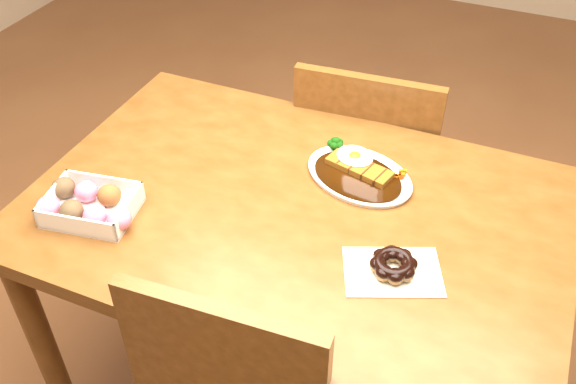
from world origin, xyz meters
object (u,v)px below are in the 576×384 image
at_px(table, 296,238).
at_px(donut_box, 88,204).
at_px(katsu_curry_plate, 359,172).
at_px(chair_far, 369,169).
at_px(pon_de_ring, 393,265).

relative_size(table, donut_box, 5.25).
relative_size(katsu_curry_plate, donut_box, 1.35).
distance_m(chair_far, donut_box, 0.90).
bearing_deg(donut_box, table, 25.84).
xyz_separation_m(katsu_curry_plate, pon_de_ring, (0.16, -0.27, 0.01)).
distance_m(katsu_curry_plate, donut_box, 0.62).
height_order(table, donut_box, donut_box).
bearing_deg(table, katsu_curry_plate, 59.54).
height_order(chair_far, donut_box, chair_far).
xyz_separation_m(table, donut_box, (-0.41, -0.20, 0.13)).
height_order(katsu_curry_plate, pon_de_ring, katsu_curry_plate).
distance_m(chair_far, pon_de_ring, 0.74).
height_order(donut_box, pon_de_ring, donut_box).
distance_m(katsu_curry_plate, pon_de_ring, 0.31).
xyz_separation_m(chair_far, pon_de_ring, (0.23, -0.64, 0.29)).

